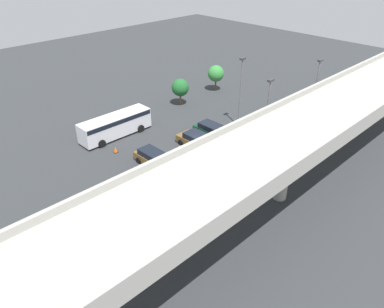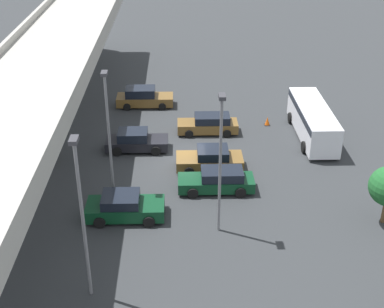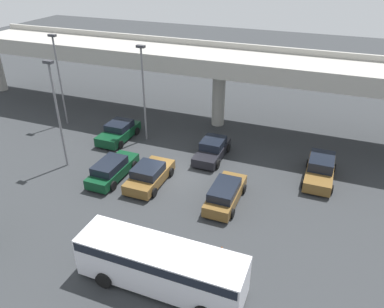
{
  "view_description": "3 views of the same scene",
  "coord_description": "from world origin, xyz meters",
  "px_view_note": "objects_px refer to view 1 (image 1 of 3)",
  "views": [
    {
      "loc": [
        23.72,
        23.43,
        19.67
      ],
      "look_at": [
        1.95,
        1.2,
        1.5
      ],
      "focal_mm": 35.0,
      "sensor_mm": 36.0,
      "label": 1
    },
    {
      "loc": [
        -33.32,
        0.58,
        17.96
      ],
      "look_at": [
        -1.16,
        -0.29,
        1.02
      ],
      "focal_mm": 50.0,
      "sensor_mm": 36.0,
      "label": 2
    },
    {
      "loc": [
        9.7,
        -21.37,
        14.95
      ],
      "look_at": [
        0.91,
        1.0,
        1.57
      ],
      "focal_mm": 35.0,
      "sensor_mm": 36.0,
      "label": 3
    }
  ],
  "objects_px": {
    "traffic_cone": "(116,149)",
    "parked_car_3": "(214,170)",
    "parked_car_5": "(142,207)",
    "parked_car_0": "(269,139)",
    "lamp_post_near_aisle": "(315,91)",
    "tree_front_left": "(216,74)",
    "lamp_post_by_overpass": "(241,88)",
    "parked_car_1": "(212,131)",
    "parked_car_2": "(196,140)",
    "parked_car_4": "(154,159)",
    "tree_front_centre": "(180,88)",
    "lamp_post_mid_lot": "(267,113)",
    "shuttle_bus": "(115,124)"
  },
  "relations": [
    {
      "from": "traffic_cone",
      "to": "parked_car_3",
      "type": "bearing_deg",
      "value": 111.53
    },
    {
      "from": "parked_car_5",
      "to": "traffic_cone",
      "type": "distance_m",
      "value": 10.99
    },
    {
      "from": "parked_car_0",
      "to": "parked_car_3",
      "type": "distance_m",
      "value": 8.69
    },
    {
      "from": "lamp_post_near_aisle",
      "to": "tree_front_left",
      "type": "xyz_separation_m",
      "value": [
        -1.8,
        -16.44,
        -2.33
      ]
    },
    {
      "from": "parked_car_5",
      "to": "lamp_post_near_aisle",
      "type": "relative_size",
      "value": 0.58
    },
    {
      "from": "parked_car_0",
      "to": "lamp_post_by_overpass",
      "type": "distance_m",
      "value": 6.92
    },
    {
      "from": "tree_front_left",
      "to": "traffic_cone",
      "type": "distance_m",
      "value": 21.65
    },
    {
      "from": "parked_car_0",
      "to": "parked_car_1",
      "type": "xyz_separation_m",
      "value": [
        2.87,
        -5.65,
        -0.01
      ]
    },
    {
      "from": "parked_car_2",
      "to": "parked_car_5",
      "type": "height_order",
      "value": "parked_car_5"
    },
    {
      "from": "parked_car_3",
      "to": "parked_car_4",
      "type": "relative_size",
      "value": 0.97
    },
    {
      "from": "parked_car_3",
      "to": "tree_front_centre",
      "type": "distance_m",
      "value": 17.79
    },
    {
      "from": "parked_car_2",
      "to": "lamp_post_mid_lot",
      "type": "height_order",
      "value": "lamp_post_mid_lot"
    },
    {
      "from": "parked_car_2",
      "to": "parked_car_5",
      "type": "distance_m",
      "value": 12.37
    },
    {
      "from": "parked_car_5",
      "to": "lamp_post_mid_lot",
      "type": "height_order",
      "value": "lamp_post_mid_lot"
    },
    {
      "from": "parked_car_4",
      "to": "lamp_post_mid_lot",
      "type": "xyz_separation_m",
      "value": [
        -9.2,
        6.44,
        4.07
      ]
    },
    {
      "from": "parked_car_1",
      "to": "tree_front_left",
      "type": "relative_size",
      "value": 1.29
    },
    {
      "from": "parked_car_1",
      "to": "traffic_cone",
      "type": "bearing_deg",
      "value": -115.45
    },
    {
      "from": "lamp_post_mid_lot",
      "to": "parked_car_0",
      "type": "bearing_deg",
      "value": -158.68
    },
    {
      "from": "parked_car_1",
      "to": "tree_front_centre",
      "type": "bearing_deg",
      "value": 158.1
    },
    {
      "from": "traffic_cone",
      "to": "tree_front_left",
      "type": "bearing_deg",
      "value": -166.55
    },
    {
      "from": "parked_car_2",
      "to": "lamp_post_by_overpass",
      "type": "distance_m",
      "value": 8.25
    },
    {
      "from": "lamp_post_near_aisle",
      "to": "tree_front_centre",
      "type": "height_order",
      "value": "lamp_post_near_aisle"
    },
    {
      "from": "parked_car_5",
      "to": "tree_front_centre",
      "type": "relative_size",
      "value": 1.36
    },
    {
      "from": "parked_car_2",
      "to": "lamp_post_near_aisle",
      "type": "relative_size",
      "value": 0.54
    },
    {
      "from": "shuttle_bus",
      "to": "parked_car_2",
      "type": "bearing_deg",
      "value": -59.3
    },
    {
      "from": "parked_car_0",
      "to": "tree_front_left",
      "type": "xyz_separation_m",
      "value": [
        -8.22,
        -15.35,
        1.82
      ]
    },
    {
      "from": "parked_car_1",
      "to": "shuttle_bus",
      "type": "xyz_separation_m",
      "value": [
        7.66,
        -7.75,
        0.75
      ]
    },
    {
      "from": "shuttle_bus",
      "to": "lamp_post_near_aisle",
      "type": "xyz_separation_m",
      "value": [
        -16.96,
        14.49,
        3.41
      ]
    },
    {
      "from": "lamp_post_mid_lot",
      "to": "lamp_post_by_overpass",
      "type": "relative_size",
      "value": 1.0
    },
    {
      "from": "lamp_post_by_overpass",
      "to": "tree_front_left",
      "type": "bearing_deg",
      "value": -124.4
    },
    {
      "from": "lamp_post_by_overpass",
      "to": "lamp_post_near_aisle",
      "type": "bearing_deg",
      "value": 127.65
    },
    {
      "from": "tree_front_centre",
      "to": "lamp_post_near_aisle",
      "type": "bearing_deg",
      "value": 109.02
    },
    {
      "from": "parked_car_0",
      "to": "parked_car_5",
      "type": "relative_size",
      "value": 0.94
    },
    {
      "from": "parked_car_4",
      "to": "tree_front_left",
      "type": "xyz_separation_m",
      "value": [
        -19.67,
        -9.79,
        1.82
      ]
    },
    {
      "from": "parked_car_2",
      "to": "lamp_post_mid_lot",
      "type": "xyz_separation_m",
      "value": [
        -3.5,
        6.23,
        4.09
      ]
    },
    {
      "from": "parked_car_2",
      "to": "traffic_cone",
      "type": "height_order",
      "value": "parked_car_2"
    },
    {
      "from": "parked_car_3",
      "to": "shuttle_bus",
      "type": "xyz_separation_m",
      "value": [
        1.84,
        -13.3,
        0.75
      ]
    },
    {
      "from": "parked_car_2",
      "to": "tree_front_left",
      "type": "distance_m",
      "value": 17.28
    },
    {
      "from": "shuttle_bus",
      "to": "tree_front_left",
      "type": "relative_size",
      "value": 2.26
    },
    {
      "from": "parked_car_0",
      "to": "parked_car_2",
      "type": "relative_size",
      "value": 1.0
    },
    {
      "from": "lamp_post_near_aisle",
      "to": "parked_car_0",
      "type": "bearing_deg",
      "value": -9.61
    },
    {
      "from": "parked_car_4",
      "to": "traffic_cone",
      "type": "distance_m",
      "value": 4.96
    },
    {
      "from": "parked_car_1",
      "to": "lamp_post_by_overpass",
      "type": "height_order",
      "value": "lamp_post_by_overpass"
    },
    {
      "from": "tree_front_centre",
      "to": "parked_car_1",
      "type": "bearing_deg",
      "value": 68.1
    },
    {
      "from": "parked_car_3",
      "to": "lamp_post_by_overpass",
      "type": "relative_size",
      "value": 0.55
    },
    {
      "from": "lamp_post_by_overpass",
      "to": "traffic_cone",
      "type": "height_order",
      "value": "lamp_post_by_overpass"
    },
    {
      "from": "parked_car_4",
      "to": "parked_car_2",
      "type": "bearing_deg",
      "value": 87.84
    },
    {
      "from": "parked_car_5",
      "to": "lamp_post_mid_lot",
      "type": "bearing_deg",
      "value": -94.28
    },
    {
      "from": "lamp_post_near_aisle",
      "to": "tree_front_left",
      "type": "height_order",
      "value": "lamp_post_near_aisle"
    },
    {
      "from": "shuttle_bus",
      "to": "lamp_post_near_aisle",
      "type": "relative_size",
      "value": 1.01
    }
  ]
}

